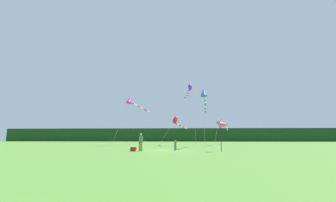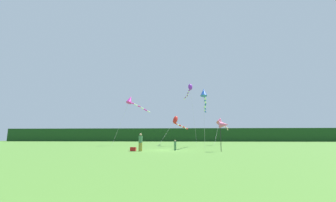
# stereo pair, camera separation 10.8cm
# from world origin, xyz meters

# --- Properties ---
(ground_plane) EXTENTS (120.00, 120.00, 0.00)m
(ground_plane) POSITION_xyz_m (0.00, 0.00, 0.00)
(ground_plane) COLOR #5B9338
(distant_treeline) EXTENTS (108.00, 2.55, 3.98)m
(distant_treeline) POSITION_xyz_m (0.00, 45.00, 1.99)
(distant_treeline) COLOR #193D19
(distant_treeline) RESTS_ON ground
(person_adult) EXTENTS (0.39, 0.39, 1.77)m
(person_adult) POSITION_xyz_m (-2.28, -1.55, 0.99)
(person_adult) COLOR olive
(person_adult) RESTS_ON ground
(person_child) EXTENTS (0.24, 0.24, 1.08)m
(person_child) POSITION_xyz_m (1.15, -0.14, 0.60)
(person_child) COLOR #3F724C
(person_child) RESTS_ON ground
(cooler_box) EXTENTS (0.56, 0.43, 0.38)m
(cooler_box) POSITION_xyz_m (-3.08, -1.20, 0.19)
(cooler_box) COLOR red
(cooler_box) RESTS_ON ground
(banner_flag_pole) EXTENTS (0.90, 0.70, 3.19)m
(banner_flag_pole) POSITION_xyz_m (6.02, -1.59, 2.59)
(banner_flag_pole) COLOR black
(banner_flag_pole) RESTS_ON ground
(kite_red) EXTENTS (4.41, 6.04, 4.74)m
(kite_red) POSITION_xyz_m (1.03, 10.32, 3.82)
(kite_red) COLOR #B2B2B2
(kite_red) RESTS_ON ground
(kite_purple) EXTENTS (2.02, 7.43, 11.18)m
(kite_purple) POSITION_xyz_m (3.36, 16.64, 10.26)
(kite_purple) COLOR #B2B2B2
(kite_purple) RESTS_ON ground
(kite_blue) EXTENTS (1.46, 8.00, 7.60)m
(kite_blue) POSITION_xyz_m (4.83, 4.89, 6.73)
(kite_blue) COLOR #B2B2B2
(kite_blue) RESTS_ON ground
(kite_rainbow) EXTENTS (4.26, 9.55, 5.12)m
(kite_rainbow) POSITION_xyz_m (8.72, 15.77, 4.13)
(kite_rainbow) COLOR #B2B2B2
(kite_rainbow) RESTS_ON ground
(kite_magenta) EXTENTS (4.81, 7.78, 8.52)m
(kite_magenta) POSITION_xyz_m (-6.77, 13.23, 7.55)
(kite_magenta) COLOR #B2B2B2
(kite_magenta) RESTS_ON ground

